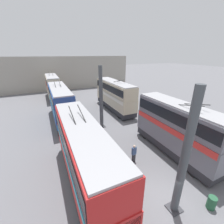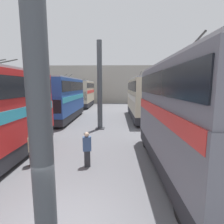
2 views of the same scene
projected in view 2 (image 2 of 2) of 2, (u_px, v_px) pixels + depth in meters
The scene contains 9 objects.
depot_back_wall at pixel (110, 85), 41.40m from camera, with size 0.50×36.00×8.83m.
support_column_near at pixel (38, 93), 3.46m from camera, with size 0.85×0.85×8.20m.
support_column_far at pixel (100, 87), 16.35m from camera, with size 0.85×0.85×8.20m.
bus_left_near at pixel (183, 111), 8.08m from camera, with size 9.54×2.54×5.81m.
bus_left_far at pixel (141, 96), 21.88m from camera, with size 11.10×2.54×5.67m.
bus_right_mid at pixel (65, 96), 21.02m from camera, with size 10.45×2.54×5.68m.
bus_right_far at pixel (85, 92), 34.24m from camera, with size 9.35×2.54×5.66m.
person_by_right_row at pixel (31, 149), 8.99m from camera, with size 0.48×0.39×1.72m.
person_aisle_midway at pixel (87, 148), 8.87m from camera, with size 0.33×0.46×1.81m.
Camera 2 is at (-4.37, -1.54, 4.12)m, focal length 28.00 mm.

